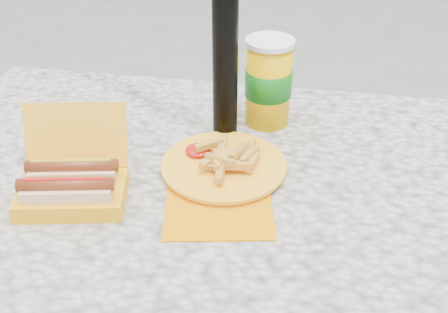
# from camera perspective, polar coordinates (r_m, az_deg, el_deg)

# --- Properties ---
(picnic_table) EXTENTS (1.20, 0.80, 0.75)m
(picnic_table) POSITION_cam_1_polar(r_m,az_deg,el_deg) (1.11, -1.28, -6.71)
(picnic_table) COLOR beige
(picnic_table) RESTS_ON ground
(hotdog_box) EXTENTS (0.21, 0.20, 0.14)m
(hotdog_box) POSITION_cam_1_polar(r_m,az_deg,el_deg) (1.01, -15.20, -2.76)
(hotdog_box) COLOR #FFAB1D
(hotdog_box) RESTS_ON picnic_table
(fries_plate) EXTENTS (0.24, 0.33, 0.05)m
(fries_plate) POSITION_cam_1_polar(r_m,az_deg,el_deg) (1.05, -0.08, -1.11)
(fries_plate) COLOR orange
(fries_plate) RESTS_ON picnic_table
(soda_cup) EXTENTS (0.10, 0.10, 0.19)m
(soda_cup) POSITION_cam_1_polar(r_m,az_deg,el_deg) (1.18, 4.53, 7.55)
(soda_cup) COLOR #F5B500
(soda_cup) RESTS_ON picnic_table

